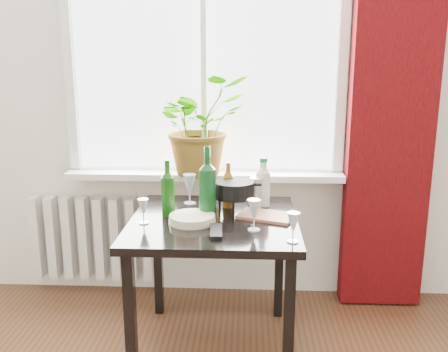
{
  "coord_description": "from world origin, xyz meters",
  "views": [
    {
      "loc": [
        0.27,
        -0.88,
        1.56
      ],
      "look_at": [
        0.15,
        1.55,
        0.97
      ],
      "focal_mm": 40.0,
      "sensor_mm": 36.0,
      "label": 1
    }
  ],
  "objects_px": {
    "wineglass_back_center": "(256,192)",
    "tv_remote": "(216,231)",
    "bottle_amber": "(228,185)",
    "fondue_pot": "(234,196)",
    "radiator": "(92,238)",
    "cleaning_bottle": "(263,182)",
    "potted_plant": "(200,125)",
    "wineglass_front_left": "(143,211)",
    "table": "(214,235)",
    "wine_bottle_left": "(168,188)",
    "wineglass_back_left": "(190,189)",
    "cutting_board": "(266,216)",
    "wineglass_front_right": "(254,215)",
    "wineglass_far_right": "(293,227)",
    "plate_stack": "(192,219)",
    "wine_bottle_right": "(207,181)"
  },
  "relations": [
    {
      "from": "wineglass_front_right",
      "to": "tv_remote",
      "type": "bearing_deg",
      "value": -163.89
    },
    {
      "from": "wineglass_front_left",
      "to": "wineglass_far_right",
      "type": "bearing_deg",
      "value": -17.1
    },
    {
      "from": "bottle_amber",
      "to": "wineglass_front_right",
      "type": "height_order",
      "value": "bottle_amber"
    },
    {
      "from": "wineglass_front_right",
      "to": "cutting_board",
      "type": "distance_m",
      "value": 0.22
    },
    {
      "from": "wine_bottle_right",
      "to": "tv_remote",
      "type": "bearing_deg",
      "value": -76.41
    },
    {
      "from": "table",
      "to": "plate_stack",
      "type": "distance_m",
      "value": 0.17
    },
    {
      "from": "cleaning_bottle",
      "to": "cutting_board",
      "type": "xyz_separation_m",
      "value": [
        0.01,
        -0.21,
        -0.13
      ]
    },
    {
      "from": "wineglass_back_left",
      "to": "tv_remote",
      "type": "bearing_deg",
      "value": -69.31
    },
    {
      "from": "radiator",
      "to": "cleaning_bottle",
      "type": "bearing_deg",
      "value": -19.4
    },
    {
      "from": "cleaning_bottle",
      "to": "wineglass_front_left",
      "type": "bearing_deg",
      "value": -151.02
    },
    {
      "from": "table",
      "to": "wineglass_back_center",
      "type": "distance_m",
      "value": 0.35
    },
    {
      "from": "table",
      "to": "plate_stack",
      "type": "xyz_separation_m",
      "value": [
        -0.1,
        -0.06,
        0.11
      ]
    },
    {
      "from": "potted_plant",
      "to": "plate_stack",
      "type": "distance_m",
      "value": 0.72
    },
    {
      "from": "wine_bottle_right",
      "to": "cleaning_bottle",
      "type": "xyz_separation_m",
      "value": [
        0.29,
        0.21,
        -0.05
      ]
    },
    {
      "from": "bottle_amber",
      "to": "tv_remote",
      "type": "xyz_separation_m",
      "value": [
        -0.04,
        -0.42,
        -0.12
      ]
    },
    {
      "from": "cutting_board",
      "to": "potted_plant",
      "type": "bearing_deg",
      "value": 127.39
    },
    {
      "from": "cleaning_bottle",
      "to": "tv_remote",
      "type": "bearing_deg",
      "value": -116.63
    },
    {
      "from": "wineglass_far_right",
      "to": "wineglass_front_left",
      "type": "distance_m",
      "value": 0.75
    },
    {
      "from": "radiator",
      "to": "wine_bottle_left",
      "type": "height_order",
      "value": "wine_bottle_left"
    },
    {
      "from": "plate_stack",
      "to": "fondue_pot",
      "type": "xyz_separation_m",
      "value": [
        0.2,
        0.18,
        0.06
      ]
    },
    {
      "from": "wineglass_front_right",
      "to": "wineglass_back_center",
      "type": "xyz_separation_m",
      "value": [
        0.01,
        0.37,
        0.01
      ]
    },
    {
      "from": "bottle_amber",
      "to": "table",
      "type": "bearing_deg",
      "value": -107.75
    },
    {
      "from": "cleaning_bottle",
      "to": "wineglass_far_right",
      "type": "relative_size",
      "value": 1.91
    },
    {
      "from": "fondue_pot",
      "to": "cutting_board",
      "type": "xyz_separation_m",
      "value": [
        0.17,
        -0.09,
        -0.08
      ]
    },
    {
      "from": "table",
      "to": "cleaning_bottle",
      "type": "bearing_deg",
      "value": 43.2
    },
    {
      "from": "fondue_pot",
      "to": "tv_remote",
      "type": "xyz_separation_m",
      "value": [
        -0.07,
        -0.34,
        -0.07
      ]
    },
    {
      "from": "wineglass_back_center",
      "to": "wineglass_back_left",
      "type": "bearing_deg",
      "value": 172.07
    },
    {
      "from": "radiator",
      "to": "potted_plant",
      "type": "xyz_separation_m",
      "value": [
        0.73,
        -0.09,
        0.77
      ]
    },
    {
      "from": "radiator",
      "to": "wine_bottle_right",
      "type": "distance_m",
      "value": 1.15
    },
    {
      "from": "potted_plant",
      "to": "bottle_amber",
      "type": "xyz_separation_m",
      "value": [
        0.18,
        -0.34,
        -0.28
      ]
    },
    {
      "from": "table",
      "to": "bottle_amber",
      "type": "relative_size",
      "value": 3.34
    },
    {
      "from": "wineglass_front_right",
      "to": "plate_stack",
      "type": "relative_size",
      "value": 0.66
    },
    {
      "from": "bottle_amber",
      "to": "wineglass_front_left",
      "type": "xyz_separation_m",
      "value": [
        -0.41,
        -0.3,
        -0.06
      ]
    },
    {
      "from": "wineglass_front_right",
      "to": "plate_stack",
      "type": "distance_m",
      "value": 0.33
    },
    {
      "from": "fondue_pot",
      "to": "cutting_board",
      "type": "bearing_deg",
      "value": -46.05
    },
    {
      "from": "wineglass_back_center",
      "to": "wineglass_back_left",
      "type": "relative_size",
      "value": 0.99
    },
    {
      "from": "cleaning_bottle",
      "to": "bottle_amber",
      "type": "bearing_deg",
      "value": -169.24
    },
    {
      "from": "wineglass_front_right",
      "to": "fondue_pot",
      "type": "height_order",
      "value": "fondue_pot"
    },
    {
      "from": "wineglass_front_left",
      "to": "fondue_pot",
      "type": "bearing_deg",
      "value": 25.6
    },
    {
      "from": "wineglass_back_center",
      "to": "tv_remote",
      "type": "xyz_separation_m",
      "value": [
        -0.19,
        -0.42,
        -0.08
      ]
    },
    {
      "from": "wineglass_back_left",
      "to": "fondue_pot",
      "type": "xyz_separation_m",
      "value": [
        0.25,
        -0.13,
        -0.0
      ]
    },
    {
      "from": "potted_plant",
      "to": "wineglass_front_left",
      "type": "height_order",
      "value": "potted_plant"
    },
    {
      "from": "wine_bottle_left",
      "to": "wineglass_far_right",
      "type": "height_order",
      "value": "wine_bottle_left"
    },
    {
      "from": "tv_remote",
      "to": "potted_plant",
      "type": "bearing_deg",
      "value": 97.14
    },
    {
      "from": "wineglass_front_right",
      "to": "tv_remote",
      "type": "height_order",
      "value": "wineglass_front_right"
    },
    {
      "from": "wineglass_front_right",
      "to": "wineglass_front_left",
      "type": "height_order",
      "value": "wineglass_front_right"
    },
    {
      "from": "table",
      "to": "wine_bottle_left",
      "type": "relative_size",
      "value": 2.86
    },
    {
      "from": "bottle_amber",
      "to": "fondue_pot",
      "type": "distance_m",
      "value": 0.1
    },
    {
      "from": "wine_bottle_left",
      "to": "fondue_pot",
      "type": "xyz_separation_m",
      "value": [
        0.34,
        0.07,
        -0.06
      ]
    },
    {
      "from": "wine_bottle_left",
      "to": "cleaning_bottle",
      "type": "relative_size",
      "value": 1.1
    }
  ]
}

